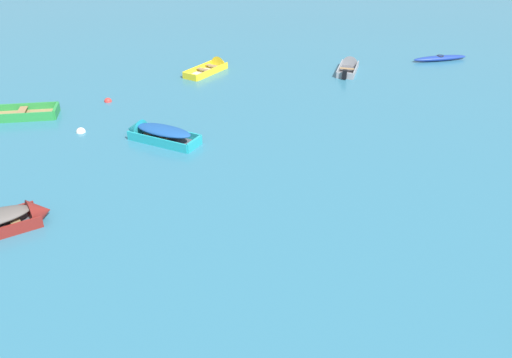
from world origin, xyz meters
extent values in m
cube|color=#4C4C51|center=(-3.60, 27.60, 0.05)|extent=(3.20, 2.75, 0.11)
cube|color=teal|center=(-3.95, 27.12, 0.22)|extent=(2.70, 1.99, 0.43)
cube|color=teal|center=(-3.25, 28.09, 0.22)|extent=(2.70, 1.99, 0.43)
cube|color=teal|center=(-2.27, 26.64, 0.22)|extent=(0.78, 1.02, 0.43)
cone|color=teal|center=(-4.98, 28.61, 0.24)|extent=(1.28, 1.37, 1.14)
cube|color=#937047|center=(-3.46, 27.50, 0.30)|extent=(0.90, 1.06, 0.03)
cube|color=#937047|center=(-4.24, 28.06, 0.30)|extent=(0.90, 1.06, 0.03)
ellipsoid|color=#19478C|center=(-3.60, 27.60, 0.55)|extent=(2.95, 2.55, 0.34)
ellipsoid|color=navy|center=(14.49, 37.53, 0.17)|extent=(3.78, 0.87, 0.34)
torus|color=black|center=(14.49, 37.53, 0.32)|extent=(0.49, 0.49, 0.07)
cube|color=#4C4C51|center=(7.78, 36.15, 0.05)|extent=(1.92, 2.72, 0.10)
cube|color=gray|center=(7.31, 36.36, 0.19)|extent=(1.16, 2.46, 0.38)
cube|color=gray|center=(8.24, 35.94, 0.19)|extent=(1.16, 2.46, 0.38)
cube|color=gray|center=(7.23, 34.93, 0.19)|extent=(0.95, 0.51, 0.38)
cone|color=gray|center=(8.35, 37.41, 0.21)|extent=(1.14, 0.96, 0.97)
cube|color=#937047|center=(7.72, 36.02, 0.27)|extent=(0.94, 0.63, 0.03)
cube|color=black|center=(7.18, 34.83, 0.32)|extent=(0.34, 0.34, 0.53)
cone|color=maroon|center=(-8.09, 21.67, 0.24)|extent=(1.14, 1.35, 1.16)
cube|color=#937047|center=(-8.91, 21.30, 0.31)|extent=(0.74, 1.12, 0.03)
cube|color=beige|center=(-0.95, 37.31, 0.05)|extent=(2.73, 2.86, 0.10)
cube|color=yellow|center=(-1.35, 37.67, 0.20)|extent=(2.12, 2.32, 0.39)
cube|color=yellow|center=(-0.56, 36.94, 0.20)|extent=(2.12, 2.32, 0.39)
cube|color=yellow|center=(-1.99, 36.17, 0.20)|extent=(0.86, 0.79, 0.39)
cone|color=yellow|center=(0.13, 38.49, 0.22)|extent=(1.24, 1.22, 1.03)
cube|color=#937047|center=(-1.06, 37.19, 0.28)|extent=(0.93, 0.89, 0.03)
cube|color=#937047|center=(-0.46, 37.85, 0.28)|extent=(0.93, 0.89, 0.03)
cube|color=#99754C|center=(-10.92, 31.72, 0.06)|extent=(3.62, 1.32, 0.11)
cube|color=#288C3D|center=(-10.92, 31.03, 0.23)|extent=(3.77, 0.11, 0.46)
cube|color=#288C3D|center=(-10.91, 32.41, 0.23)|extent=(3.77, 0.11, 0.46)
cube|color=#288C3D|center=(-9.03, 31.71, 0.23)|extent=(0.15, 1.36, 0.46)
cube|color=#937047|center=(-10.72, 31.72, 0.32)|extent=(0.40, 1.24, 0.03)
sphere|color=red|center=(-6.58, 33.25, 0.00)|extent=(0.42, 0.42, 0.42)
sphere|color=silver|center=(-7.56, 29.28, 0.00)|extent=(0.46, 0.46, 0.46)
camera|label=1|loc=(-3.02, 3.55, 11.07)|focal=39.49mm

